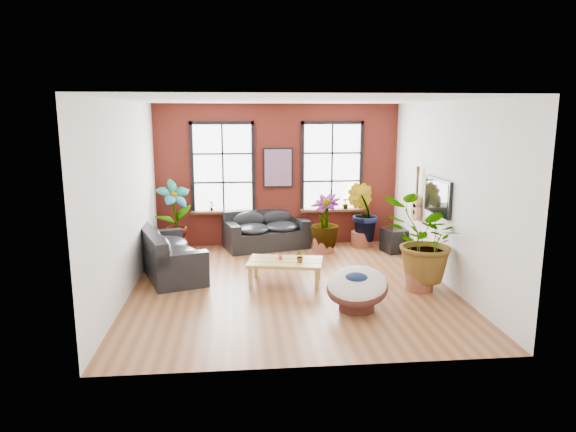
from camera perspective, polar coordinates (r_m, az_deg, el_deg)
name	(u,v)px	position (r m, az deg, el deg)	size (l,w,h in m)	color
room	(290,195)	(9.71, 0.26, 2.35)	(6.04, 6.54, 3.54)	brown
sofa_back	(266,231)	(12.67, -2.50, -1.68)	(2.17, 1.45, 0.91)	black
sofa_left	(167,254)	(10.85, -13.26, -4.16)	(1.70, 2.54, 0.93)	black
coffee_table	(285,263)	(10.01, -0.31, -5.25)	(1.56, 1.08, 0.55)	#A78A3C
papasan_chair	(357,287)	(8.75, 7.67, -7.86)	(1.37, 1.37, 0.78)	#482019
poster	(278,168)	(12.68, -1.12, 5.39)	(0.74, 0.06, 0.98)	black
tv_wall_unit	(431,199)	(10.86, 15.60, 1.80)	(0.13, 1.86, 1.20)	black
media_box	(397,240)	(12.58, 12.04, -2.65)	(0.78, 0.70, 0.55)	black
pot_back_left	(175,245)	(12.55, -12.39, -3.20)	(0.50, 0.50, 0.34)	brown
pot_back_right	(362,239)	(12.93, 8.19, -2.53)	(0.62, 0.62, 0.38)	brown
pot_right_wall	(419,280)	(10.01, 14.40, -6.92)	(0.54, 0.54, 0.38)	brown
pot_mid	(324,244)	(12.31, 3.98, -3.16)	(0.66, 0.66, 0.38)	brown
floor_plant_back_left	(175,213)	(12.40, -12.47, 0.30)	(0.84, 0.57, 1.60)	#1D4A13
floor_plant_back_right	(362,212)	(12.80, 8.26, 0.40)	(0.78, 0.63, 1.42)	#1D4A13
floor_plant_right_wall	(423,241)	(9.81, 14.82, -2.67)	(1.43, 1.24, 1.59)	#1D4A13
floor_plant_mid	(325,221)	(12.17, 4.13, -0.53)	(0.70, 0.70, 1.26)	#1D4A13
table_plant	(300,256)	(9.87, 1.38, -4.48)	(0.21, 0.18, 0.23)	#1D4A13
sill_plant_left	(211,206)	(12.74, -8.51, 1.14)	(0.14, 0.10, 0.27)	#1D4A13
sill_plant_right	(345,203)	(13.00, 6.41, 1.39)	(0.15, 0.15, 0.27)	#1D4A13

